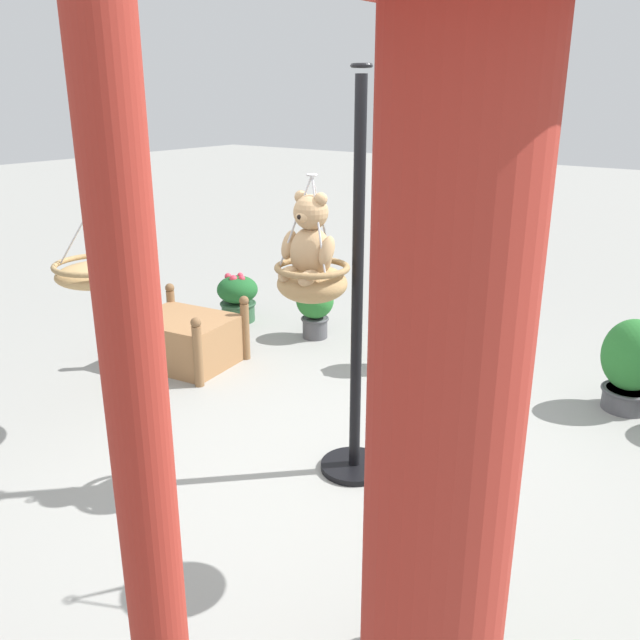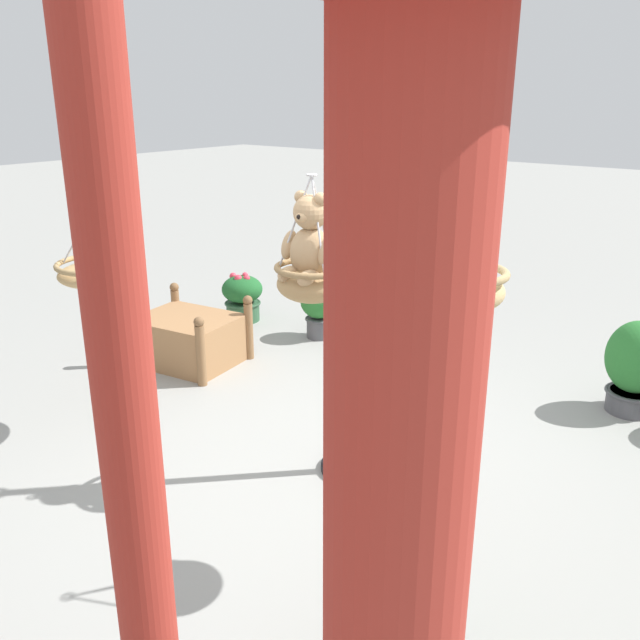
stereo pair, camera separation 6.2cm
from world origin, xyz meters
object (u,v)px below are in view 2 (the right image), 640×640
Objects in this scene: potted_plant_broad_leaf at (242,296)px; potted_plant_tall_leafy at (412,608)px; display_pole_central at (356,359)px; teddy_bear at (309,243)px; greenhouse_pillar_right at (130,447)px; wooden_planter_box at (188,337)px; hanging_basket_right_low at (101,271)px; potted_plant_bushy_green at (392,336)px; potted_plant_fern_front at (319,307)px; hanging_basket_with_teddy at (312,280)px; hanging_basket_left_high at (460,287)px; potted_plant_small_succulent at (636,365)px.

potted_plant_tall_leafy is at bearing 142.64° from potted_plant_broad_leaf.
display_pole_central is 4.90× the size of teddy_bear.
greenhouse_pillar_right is 2.80× the size of wooden_planter_box.
hanging_basket_right_low is 0.57× the size of wooden_planter_box.
potted_plant_tall_leafy is at bearing 145.14° from teddy_bear.
display_pole_central is 1.78m from potted_plant_bushy_green.
wooden_planter_box is at bearing 66.27° from potted_plant_fern_front.
wooden_planter_box is (2.11, -0.86, -1.30)m from teddy_bear.
hanging_basket_with_teddy is 1.84m from potted_plant_tall_leafy.
hanging_basket_left_high is at bearing -177.20° from hanging_basket_right_low.
hanging_basket_left_high is at bearing 127.76° from potted_plant_bushy_green.
hanging_basket_with_teddy is (0.15, 0.25, 0.53)m from display_pole_central.
potted_plant_fern_front is 1.08× the size of potted_plant_broad_leaf.
greenhouse_pillar_right is 5.53× the size of potted_plant_broad_leaf.
hanging_basket_right_low reaches higher than potted_plant_small_succulent.
hanging_basket_with_teddy reaches higher than potted_plant_fern_front.
hanging_basket_right_low reaches higher than potted_plant_fern_front.
display_pole_central is at bearing -28.81° from hanging_basket_left_high.
potted_plant_fern_front is (1.56, -2.08, -0.99)m from hanging_basket_with_teddy.
wooden_planter_box is 1.98× the size of potted_plant_broad_leaf.
potted_plant_small_succulent reaches higher than potted_plant_broad_leaf.
hanging_basket_right_low reaches higher than potted_plant_broad_leaf.
potted_plant_tall_leafy is 1.11× the size of potted_plant_broad_leaf.
potted_plant_fern_front is (2.61, -2.32, -1.20)m from hanging_basket_left_high.
hanging_basket_with_teddy is 1.25× the size of potted_plant_tall_leafy.
potted_plant_small_succulent is (-0.31, -2.49, -1.14)m from hanging_basket_left_high.
potted_plant_broad_leaf is at bearing -38.51° from teddy_bear.
hanging_basket_with_teddy reaches higher than teddy_bear.
display_pole_central is 1.65m from potted_plant_tall_leafy.
potted_plant_broad_leaf is at bearing -38.18° from hanging_basket_with_teddy.
potted_plant_bushy_green is at bearing -113.98° from hanging_basket_right_low.
hanging_basket_left_high reaches higher than hanging_basket_with_teddy.
hanging_basket_left_high is at bearing 148.01° from potted_plant_broad_leaf.
potted_plant_tall_leafy is (-1.24, 0.88, -1.04)m from hanging_basket_with_teddy.
hanging_basket_with_teddy is 2.79m from potted_plant_small_succulent.
teddy_bear reaches higher than wooden_planter_box.
hanging_basket_right_low is 3.98m from potted_plant_small_succulent.
potted_plant_fern_front is 1.04m from potted_plant_bushy_green.
wooden_planter_box is 1.82× the size of potted_plant_fern_front.
greenhouse_pillar_right is (-2.41, 1.57, 0.21)m from hanging_basket_right_low.
teddy_bear is 2.62m from wooden_planter_box.
display_pole_central is 2.40× the size of wooden_planter_box.
teddy_bear is at bearing 59.22° from potted_plant_small_succulent.
greenhouse_pillar_right is at bearing 114.72° from teddy_bear.
wooden_planter_box is 1.72× the size of potted_plant_bushy_green.
greenhouse_pillar_right is 3.97× the size of potted_plant_small_succulent.
hanging_basket_left_high is at bearing 82.95° from potted_plant_small_succulent.
hanging_basket_with_teddy is at bearing 58.95° from potted_plant_small_succulent.
display_pole_central is 2.40m from greenhouse_pillar_right.
potted_plant_broad_leaf is (1.99, -0.18, -0.05)m from potted_plant_bushy_green.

